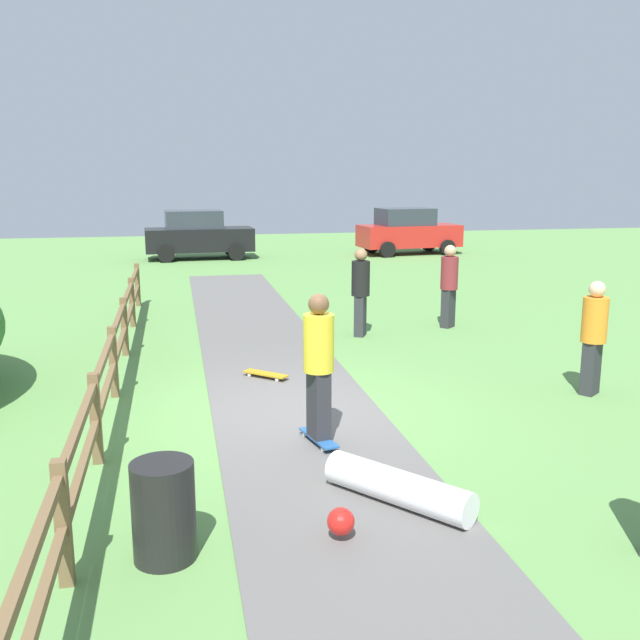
{
  "coord_description": "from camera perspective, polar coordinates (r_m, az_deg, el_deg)",
  "views": [
    {
      "loc": [
        -1.6,
        -9.49,
        3.36
      ],
      "look_at": [
        0.67,
        1.61,
        1.0
      ],
      "focal_mm": 39.67,
      "sensor_mm": 36.0,
      "label": 1
    }
  ],
  "objects": [
    {
      "name": "skateboard_loose",
      "position": [
        11.81,
        -4.4,
        -4.36
      ],
      "size": [
        0.72,
        0.69,
        0.08
      ],
      "color": "#BF8C19",
      "rests_on": "asphalt_path"
    },
    {
      "name": "parked_car_black",
      "position": [
        28.58,
        -9.82,
        6.79
      ],
      "size": [
        4.27,
        2.15,
        1.92
      ],
      "color": "black",
      "rests_on": "ground_plane"
    },
    {
      "name": "skater_fallen",
      "position": [
        7.44,
        6.0,
        -13.44
      ],
      "size": [
        1.53,
        1.52,
        0.36
      ],
      "color": "white",
      "rests_on": "asphalt_path"
    },
    {
      "name": "ground_plane",
      "position": [
        10.2,
        -1.9,
        -7.48
      ],
      "size": [
        60.0,
        60.0,
        0.0
      ],
      "primitive_type": "plane",
      "color": "#60934C"
    },
    {
      "name": "wooden_fence",
      "position": [
        9.92,
        -16.95,
        -4.52
      ],
      "size": [
        0.12,
        18.12,
        1.1
      ],
      "color": "brown",
      "rests_on": "ground_plane"
    },
    {
      "name": "trash_bin",
      "position": [
        6.58,
        -12.5,
        -14.81
      ],
      "size": [
        0.56,
        0.56,
        0.9
      ],
      "primitive_type": "cylinder",
      "color": "black",
      "rests_on": "ground_plane"
    },
    {
      "name": "bystander_orange",
      "position": [
        11.55,
        21.22,
        -0.94
      ],
      "size": [
        0.53,
        0.53,
        1.77
      ],
      "color": "#2D2D33",
      "rests_on": "ground_plane"
    },
    {
      "name": "asphalt_path",
      "position": [
        10.19,
        -1.9,
        -7.43
      ],
      "size": [
        2.4,
        28.0,
        0.02
      ],
      "primitive_type": "cube",
      "color": "#605E5B",
      "rests_on": "ground_plane"
    },
    {
      "name": "bystander_maroon",
      "position": [
        15.78,
        10.37,
        3.03
      ],
      "size": [
        0.54,
        0.54,
        1.83
      ],
      "color": "#2D2D33",
      "rests_on": "ground_plane"
    },
    {
      "name": "parked_car_red",
      "position": [
        30.14,
        7.12,
        7.12
      ],
      "size": [
        4.35,
        2.33,
        1.92
      ],
      "color": "red",
      "rests_on": "ground_plane"
    },
    {
      "name": "bystander_black",
      "position": [
        14.7,
        3.29,
        2.6
      ],
      "size": [
        0.51,
        0.51,
        1.84
      ],
      "color": "#2D2D33",
      "rests_on": "ground_plane"
    },
    {
      "name": "skater_riding",
      "position": [
        8.72,
        -0.11,
        -3.3
      ],
      "size": [
        0.46,
        0.82,
        1.91
      ],
      "color": "#265999",
      "rests_on": "asphalt_path"
    }
  ]
}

